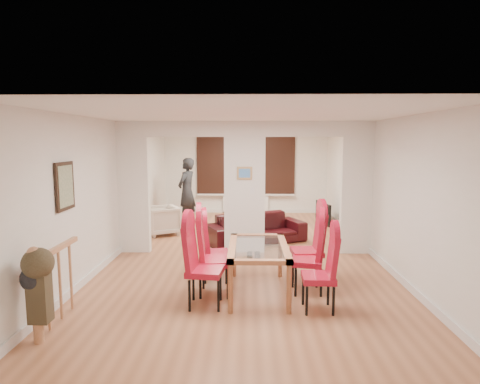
{
  "coord_description": "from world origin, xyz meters",
  "views": [
    {
      "loc": [
        0.06,
        -7.86,
        2.22
      ],
      "look_at": [
        -0.1,
        0.6,
        1.14
      ],
      "focal_mm": 30.0,
      "sensor_mm": 36.0,
      "label": 1
    }
  ],
  "objects_px": {
    "person": "(187,191)",
    "coffee_table": "(252,219)",
    "armchair": "(162,220)",
    "television": "(319,213)",
    "dining_table": "(258,269)",
    "dining_chair_ra": "(318,271)",
    "dining_chair_rc": "(307,246)",
    "bottle": "(246,210)",
    "dining_chair_lc": "(216,249)",
    "dining_chair_rb": "(307,255)",
    "sofa": "(256,229)",
    "dining_chair_lb": "(215,255)",
    "dining_chair_la": "(205,265)",
    "bowl": "(256,213)"
  },
  "relations": [
    {
      "from": "person",
      "to": "coffee_table",
      "type": "xyz_separation_m",
      "value": [
        1.74,
        0.03,
        -0.77
      ]
    },
    {
      "from": "armchair",
      "to": "television",
      "type": "height_order",
      "value": "armchair"
    },
    {
      "from": "dining_table",
      "to": "dining_chair_ra",
      "type": "height_order",
      "value": "dining_chair_ra"
    },
    {
      "from": "dining_chair_rc",
      "to": "bottle",
      "type": "bearing_deg",
      "value": 98.11
    },
    {
      "from": "coffee_table",
      "to": "bottle",
      "type": "height_order",
      "value": "bottle"
    },
    {
      "from": "person",
      "to": "television",
      "type": "height_order",
      "value": "person"
    },
    {
      "from": "dining_table",
      "to": "dining_chair_lc",
      "type": "height_order",
      "value": "dining_chair_lc"
    },
    {
      "from": "person",
      "to": "dining_chair_rb",
      "type": "bearing_deg",
      "value": 48.11
    },
    {
      "from": "dining_chair_rc",
      "to": "television",
      "type": "bearing_deg",
      "value": 72.92
    },
    {
      "from": "dining_chair_rc",
      "to": "dining_chair_rb",
      "type": "bearing_deg",
      "value": -102.18
    },
    {
      "from": "dining_table",
      "to": "coffee_table",
      "type": "distance_m",
      "value": 4.97
    },
    {
      "from": "person",
      "to": "armchair",
      "type": "bearing_deg",
      "value": 2.54
    },
    {
      "from": "dining_chair_rc",
      "to": "coffee_table",
      "type": "bearing_deg",
      "value": 95.79
    },
    {
      "from": "person",
      "to": "dining_table",
      "type": "bearing_deg",
      "value": 40.89
    },
    {
      "from": "armchair",
      "to": "bottle",
      "type": "bearing_deg",
      "value": 92.94
    },
    {
      "from": "dining_chair_lc",
      "to": "sofa",
      "type": "distance_m",
      "value": 2.53
    },
    {
      "from": "dining_table",
      "to": "person",
      "type": "distance_m",
      "value": 5.27
    },
    {
      "from": "dining_chair_lb",
      "to": "dining_chair_rc",
      "type": "distance_m",
      "value": 1.5
    },
    {
      "from": "dining_chair_rb",
      "to": "person",
      "type": "xyz_separation_m",
      "value": [
        -2.5,
        4.88,
        0.33
      ]
    },
    {
      "from": "dining_chair_rc",
      "to": "bottle",
      "type": "xyz_separation_m",
      "value": [
        -0.98,
        4.37,
        -0.19
      ]
    },
    {
      "from": "television",
      "to": "dining_table",
      "type": "bearing_deg",
      "value": 150.1
    },
    {
      "from": "dining_chair_lc",
      "to": "person",
      "type": "xyz_separation_m",
      "value": [
        -1.13,
        4.4,
        0.37
      ]
    },
    {
      "from": "sofa",
      "to": "dining_table",
      "type": "bearing_deg",
      "value": -115.24
    },
    {
      "from": "dining_chair_lc",
      "to": "dining_chair_rc",
      "type": "relative_size",
      "value": 0.89
    },
    {
      "from": "dining_chair_lb",
      "to": "dining_chair_rb",
      "type": "xyz_separation_m",
      "value": [
        1.34,
        0.1,
        -0.03
      ]
    },
    {
      "from": "dining_chair_la",
      "to": "dining_chair_rc",
      "type": "relative_size",
      "value": 0.99
    },
    {
      "from": "dining_chair_lb",
      "to": "coffee_table",
      "type": "xyz_separation_m",
      "value": [
        0.59,
        5.01,
        -0.47
      ]
    },
    {
      "from": "armchair",
      "to": "sofa",
      "type": "bearing_deg",
      "value": 44.55
    },
    {
      "from": "dining_table",
      "to": "dining_chair_lb",
      "type": "bearing_deg",
      "value": -175.44
    },
    {
      "from": "armchair",
      "to": "coffee_table",
      "type": "xyz_separation_m",
      "value": [
        2.16,
        1.28,
        -0.22
      ]
    },
    {
      "from": "television",
      "to": "armchair",
      "type": "bearing_deg",
      "value": 98.06
    },
    {
      "from": "dining_chair_lb",
      "to": "bottle",
      "type": "bearing_deg",
      "value": 80.0
    },
    {
      "from": "dining_chair_rb",
      "to": "bowl",
      "type": "height_order",
      "value": "dining_chair_rb"
    },
    {
      "from": "dining_chair_rc",
      "to": "dining_chair_ra",
      "type": "bearing_deg",
      "value": -94.67
    },
    {
      "from": "dining_chair_lb",
      "to": "sofa",
      "type": "height_order",
      "value": "dining_chair_lb"
    },
    {
      "from": "person",
      "to": "television",
      "type": "distance_m",
      "value": 3.62
    },
    {
      "from": "dining_chair_lb",
      "to": "armchair",
      "type": "xyz_separation_m",
      "value": [
        -1.58,
        3.73,
        -0.25
      ]
    },
    {
      "from": "dining_table",
      "to": "television",
      "type": "bearing_deg",
      "value": 70.41
    },
    {
      "from": "dining_table",
      "to": "dining_chair_ra",
      "type": "xyz_separation_m",
      "value": [
        0.77,
        -0.59,
        0.17
      ]
    },
    {
      "from": "dining_chair_ra",
      "to": "person",
      "type": "xyz_separation_m",
      "value": [
        -2.56,
        5.52,
        0.36
      ]
    },
    {
      "from": "dining_table",
      "to": "dining_chair_ra",
      "type": "bearing_deg",
      "value": -37.53
    },
    {
      "from": "dining_chair_lc",
      "to": "coffee_table",
      "type": "distance_m",
      "value": 4.49
    },
    {
      "from": "person",
      "to": "bowl",
      "type": "bearing_deg",
      "value": 115.01
    },
    {
      "from": "dining_chair_rb",
      "to": "armchair",
      "type": "xyz_separation_m",
      "value": [
        -2.92,
        3.63,
        -0.21
      ]
    },
    {
      "from": "dining_chair_la",
      "to": "bowl",
      "type": "distance_m",
      "value": 5.61
    },
    {
      "from": "dining_chair_la",
      "to": "armchair",
      "type": "height_order",
      "value": "dining_chair_la"
    },
    {
      "from": "dining_chair_lb",
      "to": "dining_chair_rb",
      "type": "distance_m",
      "value": 1.35
    },
    {
      "from": "dining_chair_lc",
      "to": "dining_chair_rc",
      "type": "xyz_separation_m",
      "value": [
        1.43,
        -0.05,
        0.06
      ]
    },
    {
      "from": "person",
      "to": "bottle",
      "type": "xyz_separation_m",
      "value": [
        1.58,
        -0.08,
        -0.5
      ]
    },
    {
      "from": "dining_chair_lc",
      "to": "armchair",
      "type": "relative_size",
      "value": 1.37
    }
  ]
}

